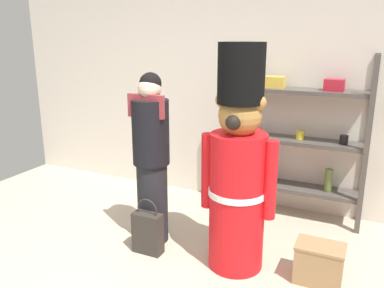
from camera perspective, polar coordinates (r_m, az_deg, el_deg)
back_wall at (r=4.43m, az=9.28°, el=7.82°), size 6.40×0.12×2.60m
merchandise_shelf at (r=4.18m, az=15.39°, el=1.05°), size 1.33×0.35×1.72m
teddy_bear_guard at (r=3.14m, az=6.69°, el=-3.96°), size 0.63×0.47×1.83m
person_shopper at (r=3.55m, az=-5.91°, el=-1.96°), size 0.35×0.33×1.57m
shopping_bag at (r=3.58m, az=-6.44°, el=-12.61°), size 0.27×0.12×0.51m
display_crate at (r=3.35m, az=17.96°, el=-16.15°), size 0.37×0.25×0.32m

